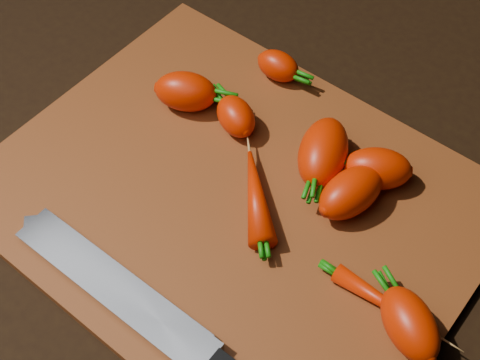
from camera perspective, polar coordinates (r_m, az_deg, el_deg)
The scene contains 12 objects.
ground at distance 0.72m, azimuth -0.50°, elevation -2.14°, with size 2.00×2.00×0.01m, color black.
cutting_board at distance 0.71m, azimuth -0.50°, elevation -1.65°, with size 0.50×0.40×0.01m, color brown.
carrot_0 at distance 0.77m, azimuth -4.65°, elevation 7.54°, with size 0.07×0.05×0.05m, color #C41F00.
carrot_1 at distance 0.75m, azimuth -0.36°, elevation 5.45°, with size 0.06×0.04×0.04m, color #C41F00.
carrot_2 at distance 0.71m, azimuth 7.11°, elevation 2.36°, with size 0.09×0.05×0.05m, color #C41F00.
carrot_3 at distance 0.69m, azimuth 9.44°, elevation -1.05°, with size 0.08×0.05×0.05m, color #C41F00.
carrot_4 at distance 0.71m, azimuth 11.64°, elevation 0.96°, with size 0.07×0.04×0.04m, color #C41F00.
carrot_5 at distance 0.81m, azimuth 3.27°, elevation 9.70°, with size 0.05×0.04×0.04m, color #C41F00.
carrot_6 at distance 0.63m, azimuth 14.29°, elevation -11.83°, with size 0.07×0.04×0.04m, color #C41F00.
carrot_7 at distance 0.65m, azimuth 12.34°, elevation -10.25°, with size 0.11×0.02×0.02m, color #C41F00.
carrot_8 at distance 0.69m, azimuth 1.37°, elevation -1.33°, with size 0.11×0.03×0.03m, color #C41F00.
knife at distance 0.65m, azimuth -9.64°, elevation -9.73°, with size 0.37×0.04×0.02m.
Camera 1 is at (0.26, -0.31, 0.59)m, focal length 50.00 mm.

